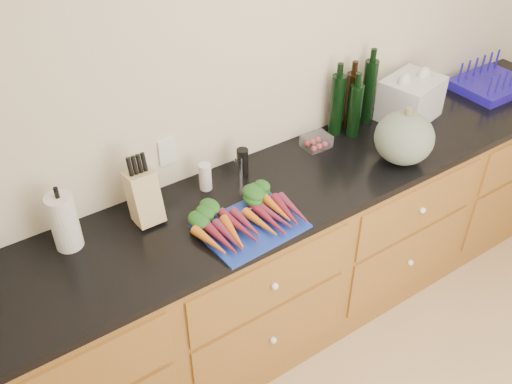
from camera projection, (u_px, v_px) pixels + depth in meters
wall_back at (274, 77)px, 2.68m from camera, size 4.10×0.05×2.60m
cabinets at (308, 249)px, 2.98m from camera, size 3.60×0.64×0.90m
countertop at (313, 176)px, 2.70m from camera, size 3.64×0.62×0.04m
cutting_board at (251, 227)px, 2.37m from camera, size 0.43×0.33×0.01m
carrots at (245, 216)px, 2.38m from camera, size 0.43×0.32×0.06m
squash at (404, 138)px, 2.70m from camera, size 0.28×0.28×0.25m
paper_towel at (64, 222)px, 2.22m from camera, size 0.11×0.11×0.24m
knife_block at (144, 197)px, 2.36m from camera, size 0.11×0.11×0.23m
grinder_salt at (205, 177)px, 2.55m from camera, size 0.06×0.06×0.13m
grinder_pepper at (242, 162)px, 2.64m from camera, size 0.05×0.05×0.14m
canister_chrome at (239, 166)px, 2.64m from camera, size 0.05×0.05×0.11m
tomato_box at (316, 141)px, 2.85m from camera, size 0.13×0.11×0.06m
bottles at (353, 102)px, 2.92m from camera, size 0.29×0.15×0.35m
grocery_bag at (410, 99)px, 3.03m from camera, size 0.35×0.31×0.22m
dish_rack at (491, 82)px, 3.34m from camera, size 0.41×0.33×0.17m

